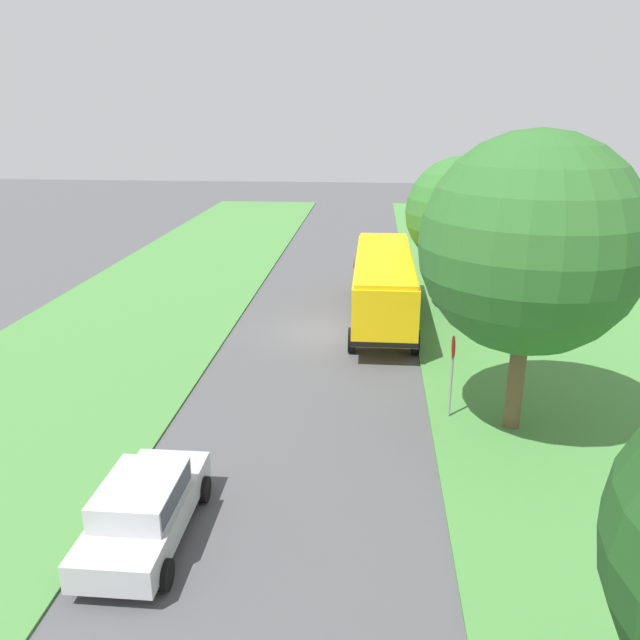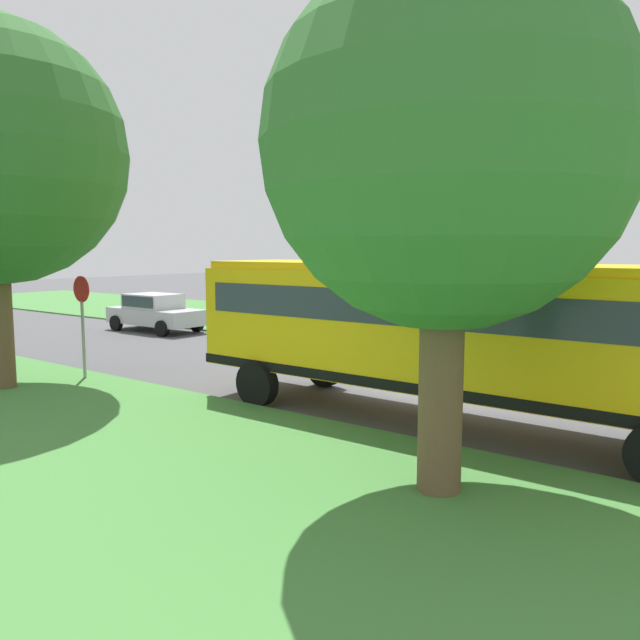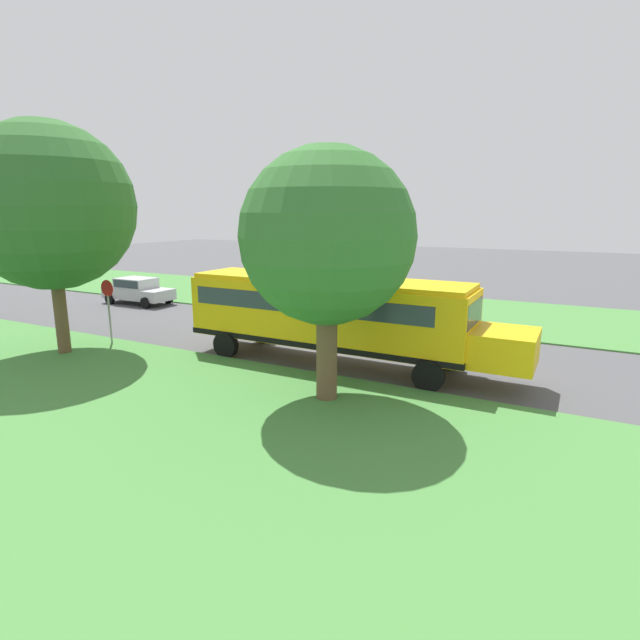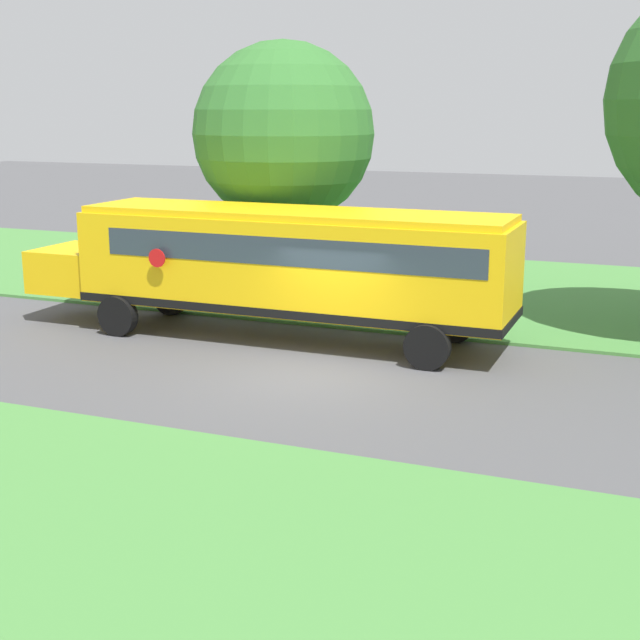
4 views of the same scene
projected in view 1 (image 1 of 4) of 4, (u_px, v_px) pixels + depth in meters
The scene contains 8 objects.
ground_plane at pixel (323, 332), 27.18m from camera, with size 120.00×120.00×0.00m, color #4C4C4F.
grass_verge at pixel (558, 338), 26.34m from camera, with size 12.00×80.00×0.08m, color #47843D.
grass_far_side at pixel (123, 326), 27.90m from camera, with size 10.00×80.00×0.07m, color #47843D.
school_bus at pixel (384, 280), 28.02m from camera, with size 2.85×12.42×3.16m.
car_silver_nearest at pixel (144, 506), 13.77m from camera, with size 2.02×4.40×1.56m.
oak_tree_beside_bus at pixel (460, 213), 28.20m from camera, with size 4.95×4.95×7.29m.
oak_tree_roadside_mid at pixel (534, 240), 17.18m from camera, with size 6.20×6.20×8.78m.
stop_sign at pixel (452, 367), 19.03m from camera, with size 0.08×0.68×2.74m.
Camera 1 is at (-2.10, 25.50, 9.17)m, focal length 35.00 mm.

